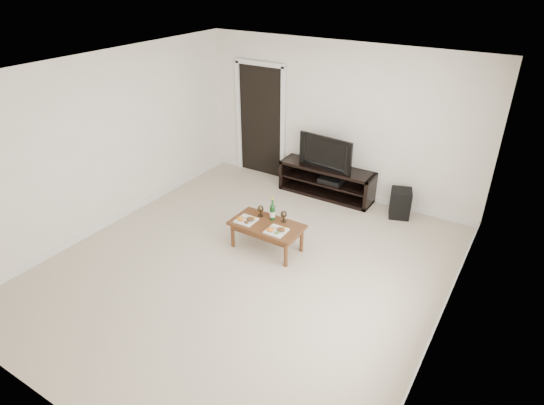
{
  "coord_description": "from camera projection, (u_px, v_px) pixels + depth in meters",
  "views": [
    {
      "loc": [
        2.95,
        -4.1,
        3.7
      ],
      "look_at": [
        -0.01,
        0.65,
        0.7
      ],
      "focal_mm": 30.0,
      "sensor_mm": 36.0,
      "label": 1
    }
  ],
  "objects": [
    {
      "name": "media_console",
      "position": [
        326.0,
        181.0,
        7.94
      ],
      "size": [
        1.67,
        0.45,
        0.55
      ],
      "primitive_type": "cube",
      "color": "black",
      "rests_on": "ground"
    },
    {
      "name": "goblet_right",
      "position": [
        284.0,
        216.0,
        6.39
      ],
      "size": [
        0.09,
        0.09,
        0.17
      ],
      "primitive_type": null,
      "color": "#3B3020",
      "rests_on": "coffee_table"
    },
    {
      "name": "ceiling",
      "position": [
        241.0,
        72.0,
        4.95
      ],
      "size": [
        5.0,
        5.5,
        0.04
      ],
      "primitive_type": "cube",
      "color": "white",
      "rests_on": "back_wall"
    },
    {
      "name": "coffee_table",
      "position": [
        267.0,
        236.0,
        6.48
      ],
      "size": [
        1.02,
        0.57,
        0.42
      ],
      "primitive_type": "cube",
      "rotation": [
        0.0,
        0.0,
        -0.01
      ],
      "color": "#552E17",
      "rests_on": "ground"
    },
    {
      "name": "plate_right",
      "position": [
        276.0,
        229.0,
        6.18
      ],
      "size": [
        0.27,
        0.27,
        0.07
      ],
      "primitive_type": "cube",
      "color": "white",
      "rests_on": "coffee_table"
    },
    {
      "name": "subwoofer",
      "position": [
        400.0,
        203.0,
        7.3
      ],
      "size": [
        0.4,
        0.4,
        0.48
      ],
      "primitive_type": "cube",
      "rotation": [
        0.0,
        0.0,
        0.34
      ],
      "color": "black",
      "rests_on": "ground"
    },
    {
      "name": "av_receiver",
      "position": [
        331.0,
        180.0,
        7.86
      ],
      "size": [
        0.4,
        0.3,
        0.08
      ],
      "primitive_type": "cube",
      "rotation": [
        0.0,
        0.0,
        0.01
      ],
      "color": "black",
      "rests_on": "media_console"
    },
    {
      "name": "doorway",
      "position": [
        261.0,
        122.0,
        8.47
      ],
      "size": [
        0.9,
        0.02,
        2.05
      ],
      "primitive_type": "cube",
      "color": "black",
      "rests_on": "ground"
    },
    {
      "name": "plate_left",
      "position": [
        246.0,
        219.0,
        6.44
      ],
      "size": [
        0.27,
        0.27,
        0.07
      ],
      "primitive_type": "cube",
      "color": "white",
      "rests_on": "coffee_table"
    },
    {
      "name": "wine_bottle",
      "position": [
        272.0,
        209.0,
        6.41
      ],
      "size": [
        0.07,
        0.07,
        0.35
      ],
      "primitive_type": "cylinder",
      "color": "#0F3914",
      "rests_on": "coffee_table"
    },
    {
      "name": "floor",
      "position": [
        247.0,
        267.0,
        6.19
      ],
      "size": [
        5.5,
        5.5,
        0.0
      ],
      "primitive_type": "plane",
      "color": "beige",
      "rests_on": "ground"
    },
    {
      "name": "goblet_left",
      "position": [
        261.0,
        211.0,
        6.54
      ],
      "size": [
        0.09,
        0.09,
        0.17
      ],
      "primitive_type": null,
      "color": "#3B3020",
      "rests_on": "coffee_table"
    },
    {
      "name": "back_wall",
      "position": [
        339.0,
        121.0,
        7.64
      ],
      "size": [
        5.0,
        0.04,
        2.6
      ],
      "primitive_type": "cube",
      "color": "white",
      "rests_on": "ground"
    },
    {
      "name": "television",
      "position": [
        328.0,
        151.0,
        7.67
      ],
      "size": [
        1.01,
        0.23,
        0.58
      ],
      "primitive_type": "imported",
      "rotation": [
        0.0,
        0.0,
        -0.1
      ],
      "color": "black",
      "rests_on": "media_console"
    }
  ]
}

